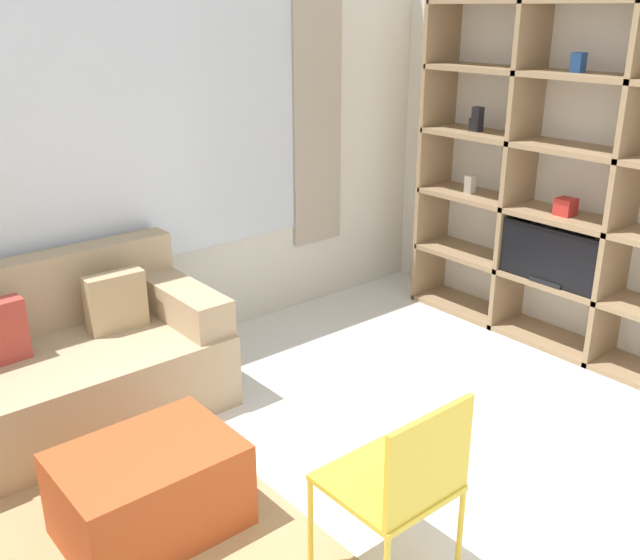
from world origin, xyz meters
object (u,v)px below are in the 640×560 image
at_px(ottoman, 150,491).
at_px(folding_chair, 403,479).
at_px(shelving_unit, 572,184).
at_px(couch_main, 59,368).

height_order(ottoman, folding_chair, folding_chair).
bearing_deg(folding_chair, shelving_unit, -159.87).
bearing_deg(folding_chair, ottoman, -57.07).
bearing_deg(couch_main, shelving_unit, -21.18).
bearing_deg(couch_main, folding_chair, -75.33).
bearing_deg(ottoman, shelving_unit, -0.35).
distance_m(couch_main, ottoman, 1.17).
height_order(shelving_unit, ottoman, shelving_unit).
xyz_separation_m(shelving_unit, couch_main, (-3.05, 1.18, -0.79)).
height_order(shelving_unit, couch_main, shelving_unit).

